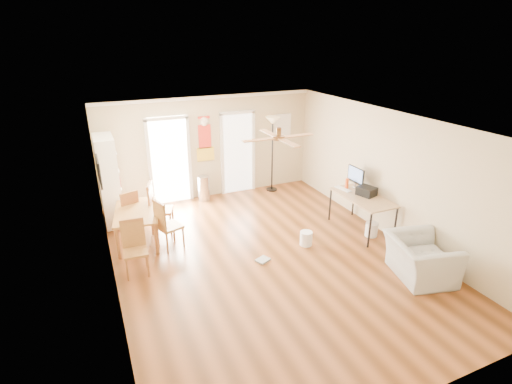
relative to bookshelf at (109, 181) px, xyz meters
name	(u,v)px	position (x,y,z in m)	size (l,w,h in m)	color
floor	(269,258)	(2.53, -2.85, -1.00)	(7.00, 7.00, 0.00)	brown
ceiling	(271,124)	(2.53, -2.85, 1.60)	(5.50, 7.00, 0.00)	silver
wall_back	(210,148)	(2.53, 0.65, 0.30)	(5.50, 0.04, 2.60)	beige
wall_front	(417,314)	(2.53, -6.35, 0.30)	(5.50, 0.04, 2.60)	beige
wall_left	(107,224)	(-0.22, -2.85, 0.30)	(0.04, 7.00, 2.60)	beige
wall_right	(390,175)	(5.28, -2.85, 0.30)	(0.04, 7.00, 2.60)	beige
crown_molding	(271,126)	(2.53, -2.85, 1.56)	(5.50, 7.00, 0.08)	white
kitchen_doorway	(170,162)	(1.48, 0.64, 0.05)	(0.90, 0.10, 2.10)	white
bathroom_doorway	(238,154)	(3.28, 0.64, 0.05)	(0.80, 0.10, 2.10)	white
wall_decal	(205,139)	(2.41, 0.63, 0.55)	(0.46, 0.03, 1.10)	red
ac_grille	(282,125)	(4.58, 0.62, 0.70)	(0.50, 0.04, 0.60)	white
framed_poster	(99,171)	(-0.19, -1.45, 0.70)	(0.04, 0.66, 0.48)	black
ceiling_fan	(279,138)	(2.53, -3.15, 1.43)	(1.24, 1.24, 0.20)	#593819
bookshelf	(109,181)	(0.00, 0.00, 0.00)	(0.40, 0.90, 1.99)	white
dining_table	(138,226)	(0.38, -1.14, -0.65)	(0.83, 1.38, 0.69)	olive
dining_chair_right_a	(161,208)	(0.93, -0.87, -0.45)	(0.45, 0.45, 1.09)	olive
dining_chair_right_b	(169,224)	(0.93, -1.65, -0.48)	(0.42, 0.42, 1.03)	#A67735
dining_chair_near	(135,249)	(0.17, -2.35, -0.50)	(0.41, 0.41, 0.99)	#AC7337
dining_chair_far	(128,211)	(0.26, -0.58, -0.52)	(0.39, 0.39, 0.94)	#9E5A33
trash_can	(204,188)	(2.24, 0.40, -0.67)	(0.30, 0.30, 0.65)	#ADAEB0
torchiere_lamp	(272,155)	(4.14, 0.32, 0.01)	(0.38, 0.38, 2.02)	black
computer_desk	(361,213)	(4.87, -2.58, -0.60)	(0.73, 1.46, 0.78)	tan
imac	(356,178)	(5.00, -2.11, 0.03)	(0.07, 0.53, 0.49)	black
keyboard	(343,189)	(4.73, -2.06, -0.20)	(0.14, 0.42, 0.02)	silver
printer	(367,191)	(4.98, -2.54, -0.12)	(0.31, 0.36, 0.18)	black
orange_bottle	(347,184)	(4.83, -2.05, -0.10)	(0.08, 0.08, 0.23)	#DB4813
wastebasket_a	(306,238)	(3.45, -2.68, -0.85)	(0.25, 0.25, 0.29)	white
wastebasket_b	(371,229)	(4.91, -2.90, -0.85)	(0.26, 0.26, 0.30)	white
floor_cloth	(263,260)	(2.39, -2.88, -0.98)	(0.25, 0.20, 0.04)	gray
armchair	(420,259)	(4.68, -4.45, -0.64)	(1.11, 0.97, 0.72)	#ACADA7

